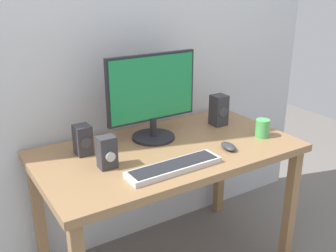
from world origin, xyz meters
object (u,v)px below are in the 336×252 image
at_px(desk, 168,162).
at_px(keyboard_primary, 174,167).
at_px(mouse, 228,146).
at_px(coffee_mug, 262,128).
at_px(audio_controller, 107,152).
at_px(speaker_left, 83,140).
at_px(speaker_right, 219,110).
at_px(monitor, 152,95).

height_order(desk, keyboard_primary, keyboard_primary).
relative_size(keyboard_primary, mouse, 4.32).
relative_size(mouse, coffee_mug, 1.09).
bearing_deg(audio_controller, speaker_left, 100.99).
distance_m(desk, mouse, 0.32).
bearing_deg(speaker_left, speaker_right, -1.99).
bearing_deg(keyboard_primary, speaker_left, 126.30).
bearing_deg(mouse, monitor, 135.08).
height_order(desk, monitor, monitor).
height_order(speaker_left, coffee_mug, speaker_left).
bearing_deg(speaker_right, speaker_left, 178.01).
xyz_separation_m(audio_controller, coffee_mug, (0.87, -0.10, -0.03)).
relative_size(desk, coffee_mug, 13.50).
bearing_deg(speaker_right, mouse, -120.55).
distance_m(desk, speaker_left, 0.45).
relative_size(monitor, mouse, 4.76).
bearing_deg(monitor, desk, -89.61).
bearing_deg(monitor, speaker_right, -3.44).
distance_m(monitor, speaker_right, 0.46).
relative_size(mouse, speaker_right, 0.59).
height_order(desk, audio_controller, audio_controller).
xyz_separation_m(keyboard_primary, coffee_mug, (0.63, 0.08, 0.03)).
bearing_deg(keyboard_primary, monitor, 74.33).
bearing_deg(audio_controller, speaker_right, 12.40).
height_order(mouse, coffee_mug, coffee_mug).
bearing_deg(speaker_right, monitor, 176.56).
bearing_deg(monitor, speaker_left, 179.62).
xyz_separation_m(desk, audio_controller, (-0.35, -0.04, 0.16)).
xyz_separation_m(speaker_left, coffee_mug, (0.91, -0.30, -0.02)).
xyz_separation_m(monitor, coffee_mug, (0.52, -0.30, -0.19)).
bearing_deg(keyboard_primary, coffee_mug, 7.48).
bearing_deg(speaker_right, keyboard_primary, -146.60).
distance_m(desk, speaker_right, 0.49).
bearing_deg(coffee_mug, speaker_right, 106.98).
height_order(speaker_right, coffee_mug, speaker_right).
xyz_separation_m(monitor, speaker_right, (0.44, -0.03, -0.15)).
bearing_deg(speaker_left, keyboard_primary, -53.70).
distance_m(speaker_right, coffee_mug, 0.29).
bearing_deg(coffee_mug, audio_controller, 173.31).
xyz_separation_m(mouse, audio_controller, (-0.60, 0.14, 0.06)).
xyz_separation_m(keyboard_primary, speaker_left, (-0.28, 0.39, 0.06)).
height_order(keyboard_primary, coffee_mug, coffee_mug).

